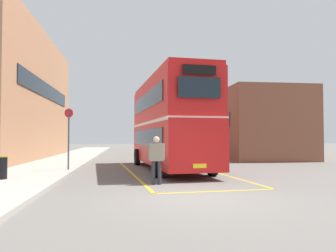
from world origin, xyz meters
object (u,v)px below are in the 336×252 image
single_deck_bus (169,138)px  litter_bin (1,167)px  double_decker_bus (169,122)px  pedestrian_boarding (156,156)px  bus_stop_sign (69,133)px

single_deck_bus → litter_bin: (-9.74, -25.47, -1.07)m
double_decker_bus → pedestrian_boarding: double_decker_bus is taller
litter_bin → bus_stop_sign: (1.88, 3.51, 1.34)m
litter_bin → bus_stop_sign: bus_stop_sign is taller
single_deck_bus → litter_bin: single_deck_bus is taller
double_decker_bus → bus_stop_sign: (-5.04, -0.78, -0.60)m
pedestrian_boarding → bus_stop_sign: bus_stop_sign is taller
pedestrian_boarding → litter_bin: (-5.76, 1.23, -0.44)m
double_decker_bus → pedestrian_boarding: 5.84m
pedestrian_boarding → bus_stop_sign: bearing=129.3°
single_deck_bus → litter_bin: bearing=-110.9°
pedestrian_boarding → bus_stop_sign: (-3.88, 4.74, 0.90)m
double_decker_bus → litter_bin: double_decker_bus is taller
pedestrian_boarding → bus_stop_sign: size_ratio=0.58×
double_decker_bus → single_deck_bus: bearing=82.4°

